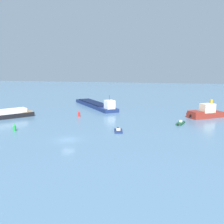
% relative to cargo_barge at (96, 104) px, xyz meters
% --- Properties ---
extents(ground_plane, '(400.00, 400.00, 0.00)m').
position_rel_cargo_barge_xyz_m(ground_plane, '(7.74, -42.78, -0.93)').
color(ground_plane, slate).
extents(cargo_barge, '(23.52, 26.68, 5.76)m').
position_rel_cargo_barge_xyz_m(cargo_barge, '(0.00, 0.00, 0.00)').
color(cargo_barge, navy).
rests_on(cargo_barge, ground).
extents(white_riverboat, '(14.49, 17.42, 5.09)m').
position_rel_cargo_barge_xyz_m(white_riverboat, '(-19.81, -28.05, 0.30)').
color(white_riverboat, black).
rests_on(white_riverboat, ground).
extents(fishing_skiff, '(2.73, 4.20, 0.86)m').
position_rel_cargo_barge_xyz_m(fishing_skiff, '(16.32, -33.77, -0.71)').
color(fishing_skiff, navy).
rests_on(fishing_skiff, ground).
extents(tugboat, '(11.57, 9.99, 5.28)m').
position_rel_cargo_barge_xyz_m(tugboat, '(37.86, -11.14, 0.45)').
color(tugboat, maroon).
rests_on(tugboat, ground).
extents(small_motorboat, '(2.55, 4.75, 0.97)m').
position_rel_cargo_barge_xyz_m(small_motorboat, '(30.41, -22.26, -0.66)').
color(small_motorboat, '#19472D').
rests_on(small_motorboat, ground).
extents(channel_buoy_red, '(0.70, 0.70, 1.90)m').
position_rel_cargo_barge_xyz_m(channel_buoy_red, '(0.83, -18.94, -0.12)').
color(channel_buoy_red, red).
rests_on(channel_buoy_red, ground).
extents(channel_buoy_green, '(0.70, 0.70, 1.90)m').
position_rel_cargo_barge_xyz_m(channel_buoy_green, '(-7.28, -39.02, -0.12)').
color(channel_buoy_green, green).
rests_on(channel_buoy_green, ground).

